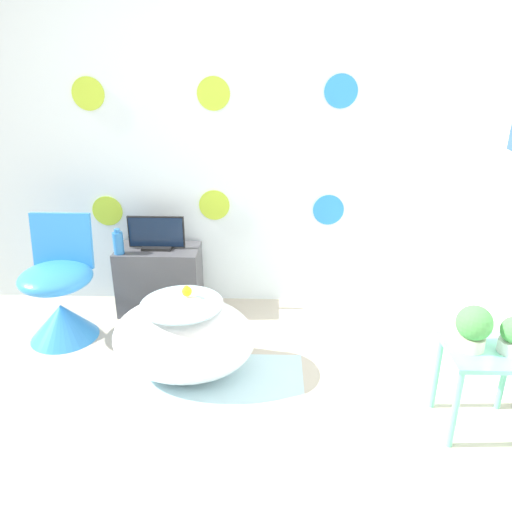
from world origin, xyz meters
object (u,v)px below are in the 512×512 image
object	(u,v)px
bathtub	(184,338)
tv	(156,235)
potted_plant_left	(474,327)
chair	(60,299)
vase	(118,243)

from	to	relation	value
bathtub	tv	distance (m)	0.93
bathtub	potted_plant_left	distance (m)	1.56
chair	bathtub	bearing A→B (deg)	-24.76
bathtub	vase	size ratio (longest dim) A/B	4.58
potted_plant_left	bathtub	bearing A→B (deg)	165.67
chair	tv	world-z (taller)	chair
bathtub	vase	distance (m)	0.95
tv	potted_plant_left	size ratio (longest dim) A/B	1.77
tv	vase	distance (m)	0.27
bathtub	vase	bearing A→B (deg)	128.33
tv	chair	bearing A→B (deg)	-145.54
chair	tv	size ratio (longest dim) A/B	2.04
bathtub	vase	xyz separation A→B (m)	(-0.56, 0.70, 0.32)
vase	potted_plant_left	size ratio (longest dim) A/B	0.80
bathtub	tv	xyz separation A→B (m)	(-0.31, 0.81, 0.34)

